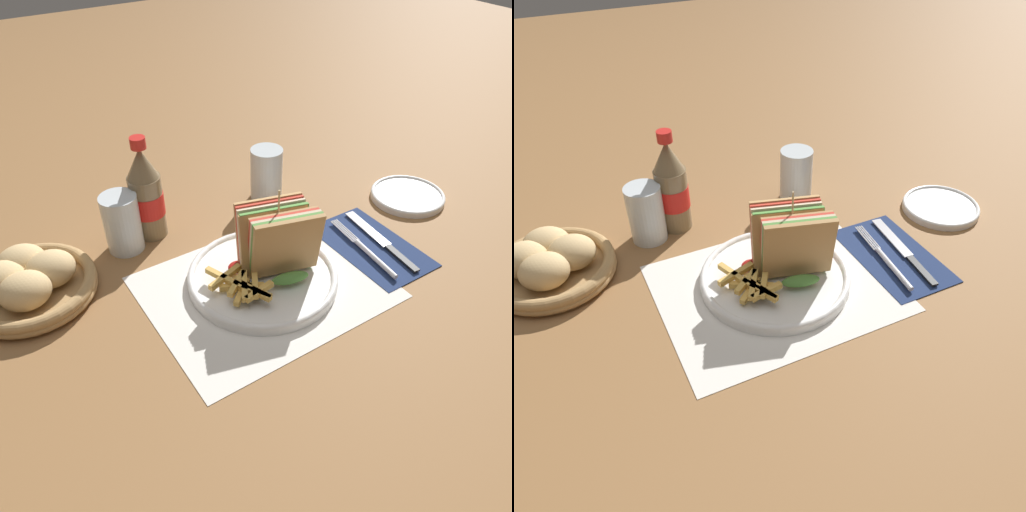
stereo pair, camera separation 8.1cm
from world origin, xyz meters
The scene contains 14 objects.
ground_plane centered at (0.00, 0.00, 0.00)m, with size 4.00×4.00×0.00m, color olive.
placemat centered at (0.00, -0.01, 0.00)m, with size 0.37×0.30×0.00m.
plate_main centered at (0.01, 0.00, 0.01)m, with size 0.25×0.25×0.02m.
club_sandwich centered at (0.03, 0.00, 0.07)m, with size 0.13×0.12×0.15m.
fries_pile centered at (-0.04, -0.02, 0.03)m, with size 0.09×0.12×0.02m.
ketchup_blob centered at (-0.02, 0.03, 0.03)m, with size 0.03×0.03×0.01m.
napkin centered at (0.22, -0.03, 0.00)m, with size 0.13×0.22×0.00m.
fork centered at (0.20, -0.05, 0.01)m, with size 0.03×0.18×0.01m.
knife centered at (0.24, -0.03, 0.01)m, with size 0.04×0.20×0.00m.
coke_bottle_near centered at (-0.09, 0.22, 0.08)m, with size 0.06×0.06×0.19m.
glass_near centered at (0.16, 0.21, 0.05)m, with size 0.06×0.06×0.11m.
glass_far centered at (-0.15, 0.21, 0.05)m, with size 0.06×0.06×0.11m.
bread_basket centered at (-0.32, 0.17, 0.03)m, with size 0.21×0.21×0.07m.
side_saucer centered at (0.40, 0.05, 0.01)m, with size 0.15×0.15×0.01m.
Camera 1 is at (-0.34, -0.51, 0.55)m, focal length 35.00 mm.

